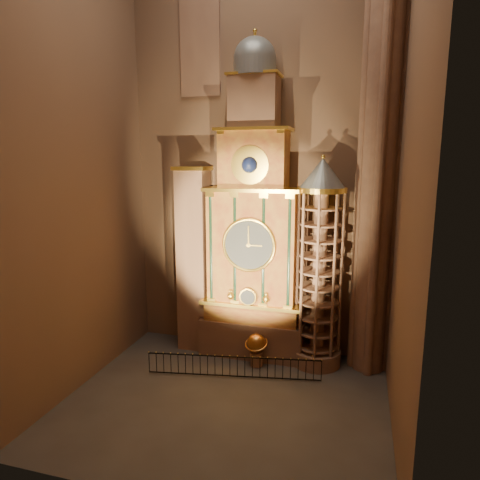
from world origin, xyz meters
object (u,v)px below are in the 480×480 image
(stair_turret, at_px, (319,266))
(iron_railing, at_px, (234,367))
(astronomical_clock, at_px, (254,235))
(portrait_tower, at_px, (194,259))
(celestial_globe, at_px, (256,347))

(stair_turret, relative_size, iron_railing, 1.29)
(astronomical_clock, xyz_separation_m, portrait_tower, (-3.40, 0.02, -1.53))
(portrait_tower, xyz_separation_m, stair_turret, (6.90, -0.28, 0.12))
(astronomical_clock, distance_m, iron_railing, 6.77)
(iron_railing, bearing_deg, portrait_tower, 136.97)
(portrait_tower, height_order, iron_railing, portrait_tower)
(celestial_globe, height_order, iron_railing, celestial_globe)
(stair_turret, bearing_deg, astronomical_clock, 175.70)
(iron_railing, bearing_deg, astronomical_clock, 85.39)
(astronomical_clock, bearing_deg, portrait_tower, 179.71)
(astronomical_clock, xyz_separation_m, celestial_globe, (0.52, -1.36, -5.65))
(astronomical_clock, relative_size, stair_turret, 1.55)
(stair_turret, bearing_deg, portrait_tower, 177.67)
(portrait_tower, bearing_deg, astronomical_clock, -0.29)
(celestial_globe, bearing_deg, iron_railing, -115.81)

